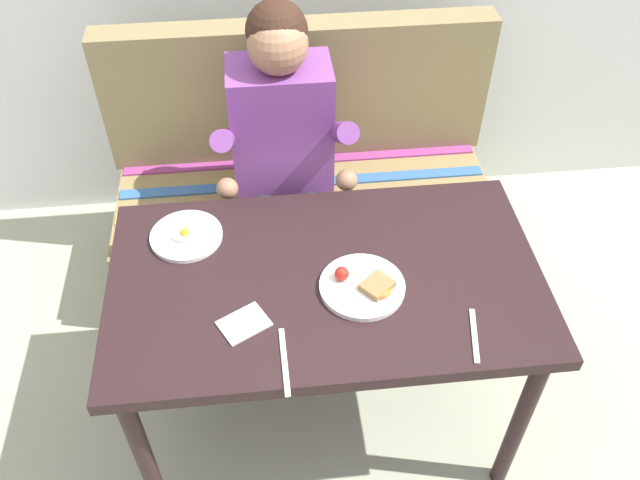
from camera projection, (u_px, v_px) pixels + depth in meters
The scene contains 9 objects.
ground_plane at pixel (325, 414), 2.35m from camera, with size 8.00×8.00×0.00m, color #A1A68B.
table at pixel (326, 295), 1.89m from camera, with size 1.20×0.70×0.73m.
couch at pixel (304, 201), 2.66m from camera, with size 1.44×0.56×1.00m.
person at pixel (283, 146), 2.24m from camera, with size 0.45×0.61×1.21m.
plate_breakfast at pixel (363, 286), 1.79m from camera, with size 0.23×0.23×0.05m.
plate_eggs at pixel (186, 236), 1.93m from camera, with size 0.21×0.21×0.04m.
napkin at pixel (244, 324), 1.71m from camera, with size 0.12×0.09×0.01m, color silver.
fork at pixel (474, 336), 1.69m from camera, with size 0.01×0.17×0.01m, color silver.
knife at pixel (285, 361), 1.63m from camera, with size 0.01×0.20×0.01m, color silver.
Camera 1 is at (-0.15, -1.22, 2.10)m, focal length 37.34 mm.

